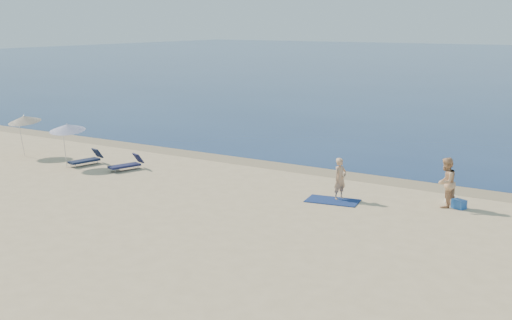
{
  "coord_description": "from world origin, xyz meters",
  "views": [
    {
      "loc": [
        12.62,
        -5.35,
        6.5
      ],
      "look_at": [
        -0.78,
        16.0,
        1.0
      ],
      "focal_mm": 45.0,
      "sensor_mm": 36.0,
      "label": 1
    }
  ],
  "objects": [
    {
      "name": "wet_sand_strip",
      "position": [
        0.0,
        19.4,
        0.0
      ],
      "size": [
        240.0,
        1.6,
        0.0
      ],
      "primitive_type": "cube",
      "color": "#847254",
      "rests_on": "ground"
    },
    {
      "name": "umbrella_far",
      "position": [
        -13.31,
        14.77,
        1.81
      ],
      "size": [
        1.62,
        1.64,
        2.11
      ],
      "rotation": [
        0.0,
        0.0,
        0.04
      ],
      "color": "silver",
      "rests_on": "ground"
    },
    {
      "name": "umbrella_near",
      "position": [
        -9.69,
        14.23,
        1.79
      ],
      "size": [
        2.09,
        2.1,
        2.08
      ],
      "rotation": [
        0.0,
        0.0,
        0.39
      ],
      "color": "silver",
      "rests_on": "ground"
    },
    {
      "name": "beach_towel",
      "position": [
        2.95,
        15.36,
        0.02
      ],
      "size": [
        2.06,
        1.36,
        0.03
      ],
      "primitive_type": "cube",
      "rotation": [
        0.0,
        0.0,
        0.17
      ],
      "color": "#0F1F4E",
      "rests_on": "ground"
    },
    {
      "name": "lounger_right",
      "position": [
        -6.96,
        15.08,
        0.25
      ],
      "size": [
        0.98,
        1.65,
        0.69
      ],
      "rotation": [
        0.0,
        0.0,
        -0.32
      ],
      "color": "#161A3E",
      "rests_on": "ground"
    },
    {
      "name": "person_right",
      "position": [
        6.64,
        16.82,
        0.9
      ],
      "size": [
        0.81,
        0.97,
        1.79
      ],
      "primitive_type": "imported",
      "rotation": [
        0.0,
        0.0,
        -1.73
      ],
      "color": "tan",
      "rests_on": "ground"
    },
    {
      "name": "lounger_left",
      "position": [
        -9.25,
        14.85,
        0.25
      ],
      "size": [
        0.86,
        1.66,
        0.7
      ],
      "rotation": [
        0.0,
        0.0,
        -0.23
      ],
      "color": "#141D37",
      "rests_on": "ground"
    },
    {
      "name": "blue_cooler",
      "position": [
        7.13,
        16.89,
        0.16
      ],
      "size": [
        0.55,
        0.48,
        0.32
      ],
      "primitive_type": "cube",
      "rotation": [
        0.0,
        0.0,
        -0.42
      ],
      "color": "#1F56AC",
      "rests_on": "ground"
    },
    {
      "name": "white_bag",
      "position": [
        6.63,
        17.53,
        0.14
      ],
      "size": [
        0.41,
        0.38,
        0.28
      ],
      "primitive_type": "cube",
      "rotation": [
        0.0,
        0.0,
        0.36
      ],
      "color": "white",
      "rests_on": "ground"
    },
    {
      "name": "person_left",
      "position": [
        3.06,
        15.73,
        0.78
      ],
      "size": [
        0.54,
        0.66,
        1.57
      ],
      "primitive_type": "imported",
      "rotation": [
        0.0,
        0.0,
        1.25
      ],
      "color": "tan",
      "rests_on": "ground"
    }
  ]
}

